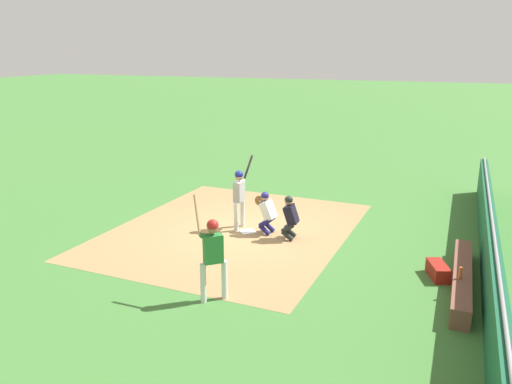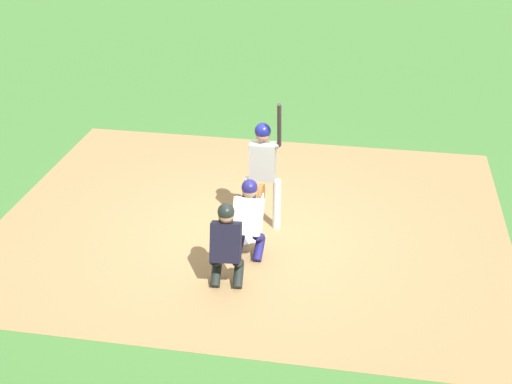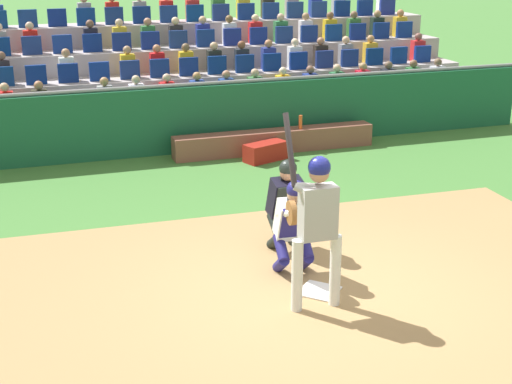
# 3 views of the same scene
# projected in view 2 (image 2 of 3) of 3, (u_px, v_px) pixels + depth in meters

# --- Properties ---
(ground_plane) EXTENTS (160.00, 160.00, 0.00)m
(ground_plane) POSITION_uv_depth(u_px,v_px,m) (247.00, 236.00, 11.14)
(ground_plane) COLOR #407734
(infield_dirt_patch) EXTENTS (8.52, 6.99, 0.01)m
(infield_dirt_patch) POSITION_uv_depth(u_px,v_px,m) (252.00, 221.00, 11.58)
(infield_dirt_patch) COLOR #9E7C4F
(infield_dirt_patch) RESTS_ON ground_plane
(home_plate_marker) EXTENTS (0.62, 0.62, 0.02)m
(home_plate_marker) POSITION_uv_depth(u_px,v_px,m) (247.00, 235.00, 11.14)
(home_plate_marker) COLOR white
(home_plate_marker) RESTS_ON infield_dirt_patch
(batter_at_plate) EXTENTS (0.62, 0.47, 2.27)m
(batter_at_plate) POSITION_uv_depth(u_px,v_px,m) (263.00, 164.00, 10.89)
(batter_at_plate) COLOR silver
(batter_at_plate) RESTS_ON ground_plane
(catcher_crouching) EXTENTS (0.49, 0.72, 1.29)m
(catcher_crouching) POSITION_uv_depth(u_px,v_px,m) (249.00, 215.00, 10.30)
(catcher_crouching) COLOR navy
(catcher_crouching) RESTS_ON ground_plane
(home_plate_umpire) EXTENTS (0.48, 0.48, 1.31)m
(home_plate_umpire) POSITION_uv_depth(u_px,v_px,m) (226.00, 242.00, 9.63)
(home_plate_umpire) COLOR black
(home_plate_umpire) RESTS_ON ground_plane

